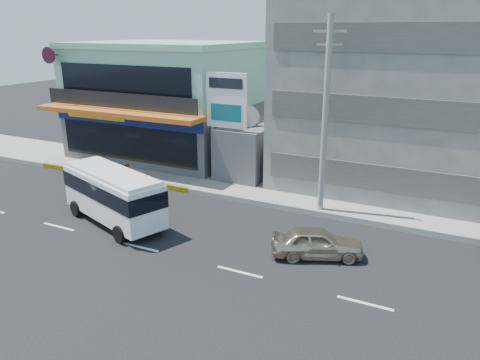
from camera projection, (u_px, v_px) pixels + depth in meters
name	position (u px, v px, depth m)	size (l,w,h in m)	color
ground	(140.00, 247.00, 20.91)	(120.00, 120.00, 0.00)	black
sidewalk	(314.00, 196.00, 26.79)	(70.00, 5.00, 0.30)	gray
shop_building	(169.00, 103.00, 34.93)	(12.40, 11.70, 8.00)	#4E4E53
concrete_building	(432.00, 70.00, 27.20)	(16.00, 12.00, 14.00)	gray
gap_structure	(254.00, 150.00, 30.56)	(3.00, 6.00, 3.50)	#4E4E53
satellite_dish	(248.00, 125.00, 29.14)	(1.50, 1.50, 0.15)	slate
billboard	(227.00, 107.00, 27.41)	(2.60, 0.18, 6.90)	gray
utility_pole_near	(325.00, 117.00, 23.03)	(1.60, 0.30, 10.00)	#999993
minibus	(113.00, 192.00, 23.02)	(6.79, 4.12, 2.71)	white
sedan	(317.00, 242.00, 19.86)	(1.56, 3.88, 1.32)	#C1B193
motorcycle_rider	(129.00, 190.00, 25.94)	(1.90, 1.27, 2.31)	maroon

